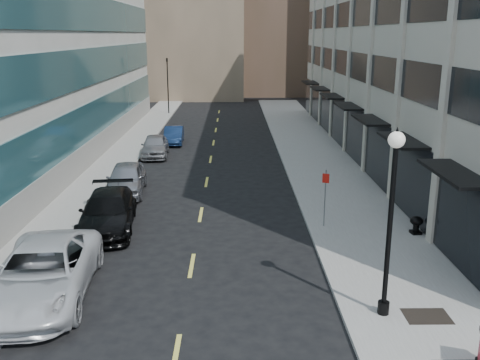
{
  "coord_description": "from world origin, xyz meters",
  "views": [
    {
      "loc": [
        1.61,
        -10.97,
        8.6
      ],
      "look_at": [
        1.9,
        10.86,
        2.62
      ],
      "focal_mm": 40.0,
      "sensor_mm": 36.0,
      "label": 1
    }
  ],
  "objects_px": {
    "traffic_signal": "(167,62)",
    "sign_post": "(325,191)",
    "car_blue_sedan": "(174,135)",
    "lamppost": "(391,208)",
    "urn_planter": "(416,223)",
    "car_black_pickup": "(108,212)",
    "car_white_van": "(43,273)",
    "car_grey_sedan": "(155,146)",
    "car_silver_sedan": "(126,179)"
  },
  "relations": [
    {
      "from": "car_white_van",
      "to": "lamppost",
      "type": "distance_m",
      "value": 11.45
    },
    {
      "from": "traffic_signal",
      "to": "lamppost",
      "type": "distance_m",
      "value": 45.6
    },
    {
      "from": "car_white_van",
      "to": "traffic_signal",
      "type": "bearing_deg",
      "value": 86.59
    },
    {
      "from": "traffic_signal",
      "to": "sign_post",
      "type": "relative_size",
      "value": 2.64
    },
    {
      "from": "traffic_signal",
      "to": "car_black_pickup",
      "type": "distance_m",
      "value": 36.35
    },
    {
      "from": "car_white_van",
      "to": "urn_planter",
      "type": "height_order",
      "value": "car_white_van"
    },
    {
      "from": "sign_post",
      "to": "urn_planter",
      "type": "xyz_separation_m",
      "value": [
        3.87,
        -0.99,
        -1.21
      ]
    },
    {
      "from": "car_silver_sedan",
      "to": "car_grey_sedan",
      "type": "distance_m",
      "value": 9.29
    },
    {
      "from": "sign_post",
      "to": "car_blue_sedan",
      "type": "bearing_deg",
      "value": 139.02
    },
    {
      "from": "car_black_pickup",
      "to": "sign_post",
      "type": "xyz_separation_m",
      "value": [
        9.81,
        -0.11,
        1.0
      ]
    },
    {
      "from": "car_blue_sedan",
      "to": "urn_planter",
      "type": "distance_m",
      "value": 24.47
    },
    {
      "from": "lamppost",
      "to": "urn_planter",
      "type": "bearing_deg",
      "value": 64.37
    },
    {
      "from": "car_blue_sedan",
      "to": "urn_planter",
      "type": "height_order",
      "value": "car_blue_sedan"
    },
    {
      "from": "car_grey_sedan",
      "to": "urn_planter",
      "type": "xyz_separation_m",
      "value": [
        13.65,
        -16.1,
        -0.16
      ]
    },
    {
      "from": "traffic_signal",
      "to": "car_grey_sedan",
      "type": "distance_m",
      "value": 21.62
    },
    {
      "from": "lamppost",
      "to": "sign_post",
      "type": "xyz_separation_m",
      "value": [
        -0.56,
        7.89,
        -1.79
      ]
    },
    {
      "from": "car_black_pickup",
      "to": "car_grey_sedan",
      "type": "xyz_separation_m",
      "value": [
        0.03,
        15.0,
        -0.05
      ]
    },
    {
      "from": "car_white_van",
      "to": "car_silver_sedan",
      "type": "bearing_deg",
      "value": 83.64
    },
    {
      "from": "car_black_pickup",
      "to": "lamppost",
      "type": "relative_size",
      "value": 0.97
    },
    {
      "from": "lamppost",
      "to": "car_grey_sedan",
      "type": "bearing_deg",
      "value": 114.21
    },
    {
      "from": "traffic_signal",
      "to": "urn_planter",
      "type": "bearing_deg",
      "value": -67.85
    },
    {
      "from": "car_blue_sedan",
      "to": "sign_post",
      "type": "xyz_separation_m",
      "value": [
        8.93,
        -19.86,
        1.14
      ]
    },
    {
      "from": "car_blue_sedan",
      "to": "lamppost",
      "type": "bearing_deg",
      "value": -73.52
    },
    {
      "from": "car_black_pickup",
      "to": "car_blue_sedan",
      "type": "relative_size",
      "value": 1.37
    },
    {
      "from": "traffic_signal",
      "to": "sign_post",
      "type": "height_order",
      "value": "traffic_signal"
    },
    {
      "from": "car_black_pickup",
      "to": "sign_post",
      "type": "distance_m",
      "value": 9.86
    },
    {
      "from": "car_grey_sedan",
      "to": "lamppost",
      "type": "xyz_separation_m",
      "value": [
        10.34,
        -23.0,
        2.84
      ]
    },
    {
      "from": "car_blue_sedan",
      "to": "car_grey_sedan",
      "type": "distance_m",
      "value": 4.83
    },
    {
      "from": "traffic_signal",
      "to": "car_blue_sedan",
      "type": "xyz_separation_m",
      "value": [
        2.3,
        -16.25,
        -5.03
      ]
    },
    {
      "from": "lamppost",
      "to": "car_silver_sedan",
      "type": "bearing_deg",
      "value": 127.77
    },
    {
      "from": "lamppost",
      "to": "car_black_pickup",
      "type": "bearing_deg",
      "value": 142.33
    },
    {
      "from": "car_white_van",
      "to": "car_grey_sedan",
      "type": "relative_size",
      "value": 1.44
    },
    {
      "from": "car_grey_sedan",
      "to": "lamppost",
      "type": "bearing_deg",
      "value": -69.88
    },
    {
      "from": "car_grey_sedan",
      "to": "sign_post",
      "type": "height_order",
      "value": "sign_post"
    },
    {
      "from": "car_blue_sedan",
      "to": "urn_planter",
      "type": "relative_size",
      "value": 5.36
    },
    {
      "from": "car_black_pickup",
      "to": "sign_post",
      "type": "relative_size",
      "value": 2.18
    },
    {
      "from": "car_white_van",
      "to": "sign_post",
      "type": "height_order",
      "value": "sign_post"
    },
    {
      "from": "car_black_pickup",
      "to": "urn_planter",
      "type": "bearing_deg",
      "value": -10.91
    },
    {
      "from": "urn_planter",
      "to": "car_blue_sedan",
      "type": "bearing_deg",
      "value": 121.55
    },
    {
      "from": "traffic_signal",
      "to": "sign_post",
      "type": "xyz_separation_m",
      "value": [
        11.23,
        -36.11,
        -3.89
      ]
    },
    {
      "from": "car_white_van",
      "to": "sign_post",
      "type": "relative_size",
      "value": 2.52
    },
    {
      "from": "traffic_signal",
      "to": "lamppost",
      "type": "xyz_separation_m",
      "value": [
        11.79,
        -44.0,
        -2.1
      ]
    },
    {
      "from": "car_blue_sedan",
      "to": "lamppost",
      "type": "relative_size",
      "value": 0.71
    },
    {
      "from": "urn_planter",
      "to": "traffic_signal",
      "type": "bearing_deg",
      "value": 112.15
    },
    {
      "from": "car_black_pickup",
      "to": "car_silver_sedan",
      "type": "bearing_deg",
      "value": 86.26
    },
    {
      "from": "urn_planter",
      "to": "car_grey_sedan",
      "type": "bearing_deg",
      "value": 130.3
    },
    {
      "from": "sign_post",
      "to": "urn_planter",
      "type": "bearing_deg",
      "value": 10.49
    },
    {
      "from": "car_white_van",
      "to": "car_black_pickup",
      "type": "height_order",
      "value": "car_white_van"
    },
    {
      "from": "lamppost",
      "to": "traffic_signal",
      "type": "bearing_deg",
      "value": 105.0
    },
    {
      "from": "car_grey_sedan",
      "to": "car_white_van",
      "type": "bearing_deg",
      "value": -95.94
    }
  ]
}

